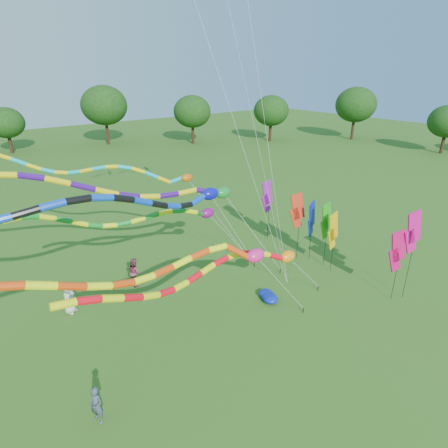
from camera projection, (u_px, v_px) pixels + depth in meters
ground at (312, 340)px, 17.94m from camera, size 160.00×160.00×0.00m
tree_ring at (278, 202)px, 20.17m from camera, size 119.02×118.76×9.68m
tube_kite_red at (223, 270)px, 16.44m from camera, size 13.96×1.39×5.99m
tube_kite_orange at (158, 269)px, 14.07m from camera, size 15.46×1.49×7.11m
tube_kite_purple at (114, 188)px, 18.33m from camera, size 17.18×6.35×8.61m
tube_kite_blue at (129, 204)px, 16.38m from camera, size 16.62×1.85×8.29m
tube_kite_cyan at (120, 172)px, 21.36m from camera, size 12.40×6.24×8.36m
tube_kite_green at (148, 216)px, 19.81m from camera, size 13.29×1.58×6.76m
banner_pole_red at (297, 211)px, 24.28m from camera, size 1.14×0.40×4.74m
banner_pole_magenta_b at (413, 233)px, 19.64m from camera, size 1.13×0.41×5.33m
banner_pole_green at (326, 221)px, 23.42m from camera, size 1.16×0.16×4.44m
banner_pole_orange at (333, 231)px, 22.76m from camera, size 1.16×0.18×4.12m
banner_pole_violet at (267, 197)px, 27.12m from camera, size 1.16×0.15×4.68m
banner_pole_blue_b at (312, 219)px, 24.28m from camera, size 1.12×0.47×4.23m
banner_pole_magenta_a at (397, 251)px, 19.87m from camera, size 1.13×0.44×4.30m
blue_nylon_heap at (272, 296)px, 20.97m from camera, size 1.05×1.50×0.47m
person_a at (69, 298)px, 19.65m from camera, size 1.00×0.97×1.73m
person_b at (96, 405)px, 13.53m from camera, size 0.58×0.67×1.55m
person_c at (135, 272)px, 22.17m from camera, size 0.72×0.89×1.75m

